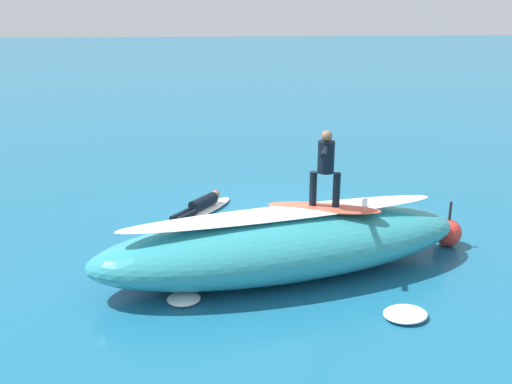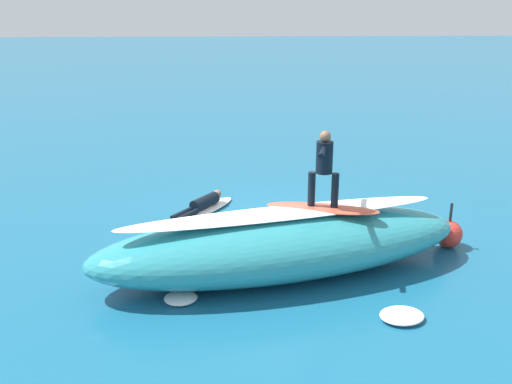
{
  "view_description": "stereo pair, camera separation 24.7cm",
  "coord_description": "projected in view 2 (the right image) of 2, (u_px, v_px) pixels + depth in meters",
  "views": [
    {
      "loc": [
        1.14,
        12.9,
        5.25
      ],
      "look_at": [
        0.38,
        0.64,
        1.05
      ],
      "focal_mm": 41.61,
      "sensor_mm": 36.0,
      "label": 1
    },
    {
      "loc": [
        0.9,
        12.92,
        5.25
      ],
      "look_at": [
        0.38,
        0.64,
        1.05
      ],
      "focal_mm": 41.61,
      "sensor_mm": 36.0,
      "label": 2
    }
  ],
  "objects": [
    {
      "name": "surfer_paddling",
      "position": [
        201.0,
        204.0,
        14.66
      ],
      "size": [
        1.19,
        1.54,
        0.32
      ],
      "rotation": [
        0.0,
        0.0,
        -2.19
      ],
      "color": "black",
      "rests_on": "surfboard_paddling"
    },
    {
      "name": "surfer_riding",
      "position": [
        324.0,
        163.0,
        11.1
      ],
      "size": [
        0.57,
        1.38,
        1.47
      ],
      "rotation": [
        0.0,
        0.0,
        -0.25
      ],
      "color": "black",
      "rests_on": "surfboard_riding"
    },
    {
      "name": "buoy_marker",
      "position": [
        449.0,
        234.0,
        12.7
      ],
      "size": [
        0.59,
        0.59,
        1.0
      ],
      "color": "red",
      "rests_on": "ground_plane"
    },
    {
      "name": "foam_patch_far",
      "position": [
        402.0,
        316.0,
        9.95
      ],
      "size": [
        0.87,
        0.77,
        0.13
      ],
      "primitive_type": "ellipsoid",
      "rotation": [
        0.0,
        0.0,
        0.18
      ],
      "color": "white",
      "rests_on": "ground_plane"
    },
    {
      "name": "surfboard_riding",
      "position": [
        322.0,
        208.0,
        11.4
      ],
      "size": [
        2.25,
        1.08,
        0.1
      ],
      "primitive_type": "ellipsoid",
      "rotation": [
        0.0,
        0.0,
        -0.25
      ],
      "color": "#E0563D",
      "rests_on": "wave_crest"
    },
    {
      "name": "ground_plane",
      "position": [
        271.0,
        225.0,
        13.94
      ],
      "size": [
        120.0,
        120.0,
        0.0
      ],
      "primitive_type": "plane",
      "color": "#196084"
    },
    {
      "name": "wave_foam_lip",
      "position": [
        281.0,
        213.0,
        11.17
      ],
      "size": [
        6.28,
        2.28,
        0.08
      ],
      "primitive_type": "ellipsoid",
      "rotation": [
        0.0,
        0.0,
        0.25
      ],
      "color": "white",
      "rests_on": "wave_crest"
    },
    {
      "name": "surfboard_paddling",
      "position": [
        205.0,
        209.0,
        14.83
      ],
      "size": [
        1.69,
        2.06,
        0.09
      ],
      "primitive_type": "ellipsoid",
      "rotation": [
        0.0,
        0.0,
        -2.19
      ],
      "color": "silver",
      "rests_on": "ground_plane"
    },
    {
      "name": "foam_patch_mid",
      "position": [
        215.0,
        252.0,
        12.3
      ],
      "size": [
        0.72,
        0.79,
        0.17
      ],
      "primitive_type": "ellipsoid",
      "rotation": [
        0.0,
        0.0,
        1.79
      ],
      "color": "white",
      "rests_on": "ground_plane"
    },
    {
      "name": "wave_crest",
      "position": [
        281.0,
        245.0,
        11.38
      ],
      "size": [
        7.7,
        3.95,
        1.22
      ],
      "primitive_type": "ellipsoid",
      "rotation": [
        0.0,
        0.0,
        0.25
      ],
      "color": "teal",
      "rests_on": "ground_plane"
    },
    {
      "name": "foam_patch_near",
      "position": [
        181.0,
        298.0,
        10.52
      ],
      "size": [
        0.7,
        0.67,
        0.13
      ],
      "primitive_type": "ellipsoid",
      "rotation": [
        0.0,
        0.0,
        0.23
      ],
      "color": "white",
      "rests_on": "ground_plane"
    }
  ]
}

